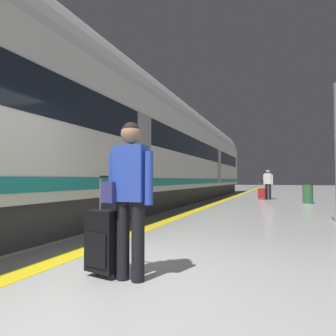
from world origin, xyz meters
name	(u,v)px	position (x,y,z in m)	size (l,w,h in m)	color
ground_plane	(112,271)	(0.00, 0.00, 0.00)	(120.00, 120.00, 0.00)	silver
safety_line_strip	(213,204)	(-0.93, 10.00, 0.00)	(0.36, 80.00, 0.01)	yellow
tactile_edge_band	(204,204)	(-1.33, 10.00, 0.00)	(0.75, 80.00, 0.01)	slate
high_speed_train	(161,148)	(-3.17, 9.53, 2.50)	(2.94, 32.18, 4.97)	#38383D
traveller_foreground	(129,188)	(0.33, -0.22, 0.99)	(0.54, 0.28, 1.70)	black
rolling_suitcase_foreground	(103,241)	(0.00, -0.21, 0.40)	(0.42, 0.30, 1.12)	black
passenger_near	(268,181)	(1.20, 14.31, 0.97)	(0.51, 0.26, 1.67)	black
suitcase_near	(262,193)	(0.88, 14.17, 0.33)	(0.42, 0.30, 0.99)	#A51E1E
waste_bin	(308,193)	(2.99, 11.98, 0.46)	(0.46, 0.46, 0.91)	#2D6638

